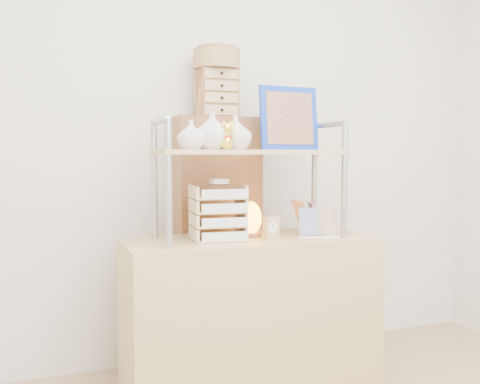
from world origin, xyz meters
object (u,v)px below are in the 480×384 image
at_px(desk, 250,314).
at_px(cabinet, 216,242).
at_px(letter_tray, 219,215).
at_px(salt_lamp, 251,219).

bearing_deg(desk, cabinet, 97.62).
bearing_deg(letter_tray, desk, 0.23).
distance_m(cabinet, salt_lamp, 0.38).
bearing_deg(salt_lamp, cabinet, 101.39).
bearing_deg(desk, letter_tray, -179.77).
height_order(desk, cabinet, cabinet).
relative_size(cabinet, letter_tray, 4.70).
height_order(letter_tray, salt_lamp, letter_tray).
height_order(cabinet, salt_lamp, cabinet).
relative_size(desk, salt_lamp, 6.92).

